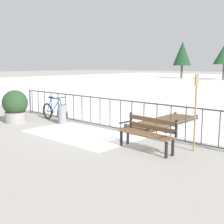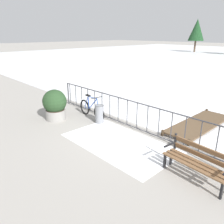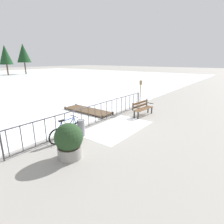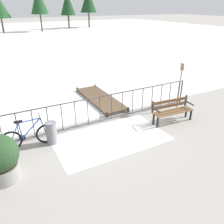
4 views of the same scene
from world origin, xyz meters
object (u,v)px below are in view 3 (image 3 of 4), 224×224
(park_bench, at_px, (142,107))
(oar_upright, at_px, (140,93))
(bicycle_near_railing, at_px, (67,132))
(trash_bin, at_px, (81,128))
(planter_with_shrub, at_px, (69,141))

(park_bench, height_order, oar_upright, oar_upright)
(bicycle_near_railing, height_order, trash_bin, bicycle_near_railing)
(planter_with_shrub, bearing_deg, park_bench, 4.02)
(park_bench, bearing_deg, bicycle_near_railing, 171.25)
(park_bench, relative_size, planter_with_shrub, 1.31)
(trash_bin, bearing_deg, park_bench, -8.40)
(park_bench, height_order, trash_bin, park_bench)
(bicycle_near_railing, relative_size, trash_bin, 2.34)
(park_bench, bearing_deg, trash_bin, 171.60)
(park_bench, bearing_deg, oar_upright, 35.56)
(planter_with_shrub, height_order, oar_upright, oar_upright)
(bicycle_near_railing, distance_m, planter_with_shrub, 1.50)
(planter_with_shrub, bearing_deg, oar_upright, 9.08)
(park_bench, relative_size, trash_bin, 2.23)
(trash_bin, bearing_deg, oar_upright, 0.38)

